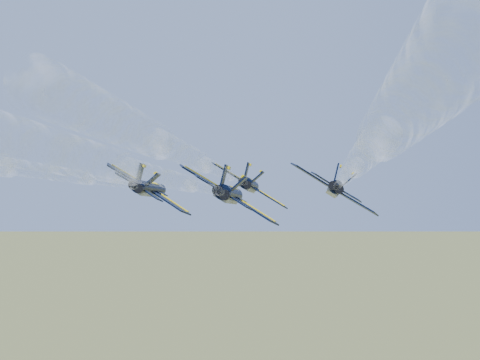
{
  "coord_description": "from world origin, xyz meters",
  "views": [
    {
      "loc": [
        -4.86,
        -93.08,
        103.56
      ],
      "look_at": [
        -1.78,
        1.18,
        100.4
      ],
      "focal_mm": 55.0,
      "sensor_mm": 36.0,
      "label": 1
    }
  ],
  "objects_px": {
    "jet_lead": "(250,185)",
    "jet_left": "(150,188)",
    "jet_slot": "(230,194)",
    "jet_right": "(334,189)"
  },
  "relations": [
    {
      "from": "jet_lead",
      "to": "jet_left",
      "type": "relative_size",
      "value": 1.0
    },
    {
      "from": "jet_left",
      "to": "jet_slot",
      "type": "height_order",
      "value": "same"
    },
    {
      "from": "jet_lead",
      "to": "jet_left",
      "type": "bearing_deg",
      "value": -132.46
    },
    {
      "from": "jet_right",
      "to": "jet_slot",
      "type": "bearing_deg",
      "value": -130.29
    },
    {
      "from": "jet_left",
      "to": "jet_lead",
      "type": "bearing_deg",
      "value": 47.54
    },
    {
      "from": "jet_lead",
      "to": "jet_left",
      "type": "height_order",
      "value": "same"
    },
    {
      "from": "jet_left",
      "to": "jet_right",
      "type": "height_order",
      "value": "same"
    },
    {
      "from": "jet_lead",
      "to": "jet_right",
      "type": "relative_size",
      "value": 1.0
    },
    {
      "from": "jet_left",
      "to": "jet_right",
      "type": "relative_size",
      "value": 1.0
    },
    {
      "from": "jet_right",
      "to": "jet_left",
      "type": "bearing_deg",
      "value": -176.65
    }
  ]
}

